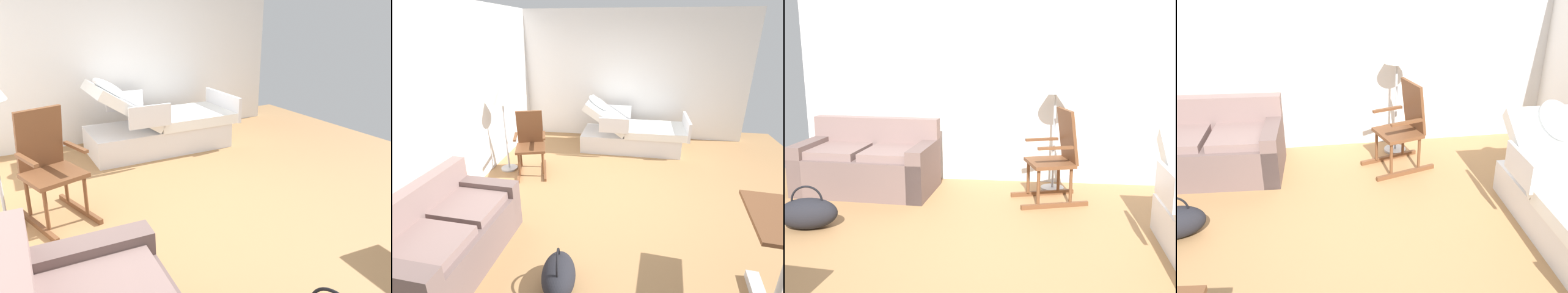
{
  "view_description": "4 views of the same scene",
  "coord_description": "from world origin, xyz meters",
  "views": [
    {
      "loc": [
        -2.94,
        2.03,
        1.85
      ],
      "look_at": [
        0.01,
        0.37,
        0.66
      ],
      "focal_mm": 35.18,
      "sensor_mm": 36.0,
      "label": 1
    },
    {
      "loc": [
        -3.91,
        -0.06,
        2.31
      ],
      "look_at": [
        0.28,
        0.59,
        0.62
      ],
      "focal_mm": 27.24,
      "sensor_mm": 36.0,
      "label": 2
    },
    {
      "loc": [
        0.27,
        -3.34,
        1.73
      ],
      "look_at": [
        -0.2,
        0.73,
        0.81
      ],
      "focal_mm": 41.59,
      "sensor_mm": 36.0,
      "label": 3
    },
    {
      "loc": [
        -0.55,
        -3.18,
        2.6
      ],
      "look_at": [
        0.01,
        0.51,
        0.82
      ],
      "focal_mm": 41.6,
      "sensor_mm": 36.0,
      "label": 4
    }
  ],
  "objects": [
    {
      "name": "ground_plane",
      "position": [
        0.0,
        0.0,
        0.0
      ],
      "size": [
        6.5,
        6.5,
        0.0
      ],
      "primitive_type": "plane",
      "color": "#9E7247"
    },
    {
      "name": "back_wall",
      "position": [
        0.0,
        2.38,
        1.35
      ],
      "size": [
        5.4,
        0.1,
        2.7
      ],
      "primitive_type": "cube",
      "color": "white",
      "rests_on": "ground"
    },
    {
      "name": "side_wall",
      "position": [
        2.65,
        0.0,
        1.35
      ],
      "size": [
        0.1,
        4.86,
        2.7
      ],
      "primitive_type": "cube",
      "color": "white",
      "rests_on": "ground"
    },
    {
      "name": "hospital_bed",
      "position": [
        1.85,
        -0.06,
        0.31
      ],
      "size": [
        1.06,
        2.08,
        1.12
      ],
      "color": "silver",
      "rests_on": "ground"
    },
    {
      "name": "couch",
      "position": [
        -1.68,
        1.75,
        0.31
      ],
      "size": [
        1.64,
        0.94,
        0.85
      ],
      "color": "#68534F",
      "rests_on": "ground"
    },
    {
      "name": "rocking_chair",
      "position": [
        0.55,
        1.61,
        0.5
      ],
      "size": [
        0.86,
        0.67,
        1.05
      ],
      "color": "brown",
      "rests_on": "ground"
    },
    {
      "name": "floor_lamp",
      "position": [
        0.54,
        2.03,
        1.23
      ],
      "size": [
        0.34,
        0.34,
        1.48
      ],
      "color": "#B2B5BA",
      "rests_on": "ground"
    },
    {
      "name": "overbed_table",
      "position": [
        -1.67,
        -1.3,
        0.53
      ],
      "size": [
        0.86,
        0.48,
        0.84
      ],
      "color": "#B2B5BA",
      "rests_on": "ground"
    },
    {
      "name": "duffel_bag",
      "position": [
        -1.84,
        0.54,
        0.15
      ],
      "size": [
        0.61,
        0.42,
        0.43
      ],
      "color": "black",
      "rests_on": "ground"
    }
  ]
}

